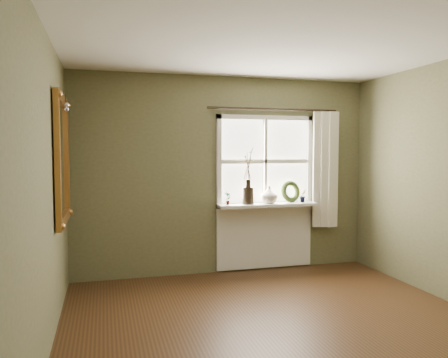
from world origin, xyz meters
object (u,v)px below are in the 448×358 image
dark_jug (248,196)px  wreath (291,194)px  gilt_mirror (62,159)px  cream_vase (269,195)px

dark_jug → wreath: size_ratio=0.75×
dark_jug → gilt_mirror: gilt_mirror is taller
wreath → gilt_mirror: size_ratio=0.24×
wreath → gilt_mirror: gilt_mirror is taller
cream_vase → gilt_mirror: size_ratio=0.18×
cream_vase → gilt_mirror: (-2.53, -0.79, 0.50)m
dark_jug → gilt_mirror: size_ratio=0.18×
cream_vase → wreath: 0.33m
dark_jug → wreath: bearing=3.7°
cream_vase → gilt_mirror: 2.70m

